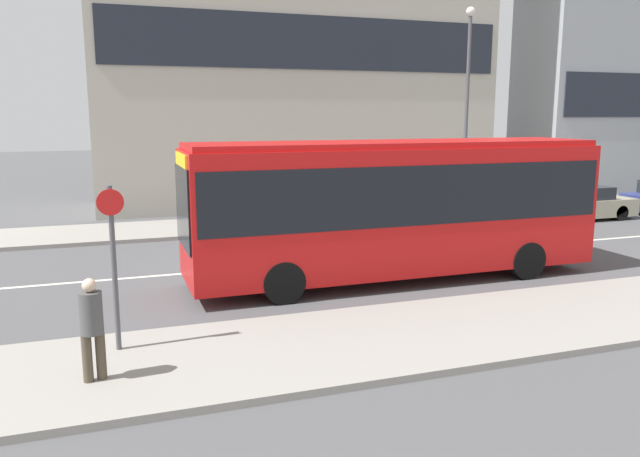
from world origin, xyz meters
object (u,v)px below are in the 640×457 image
Objects in this scene: city_bus at (394,201)px; bus_stop_sign at (113,256)px; pedestrian_near_stop at (92,323)px; parked_car_0 at (579,204)px; street_lamp at (467,93)px.

city_bus is 7.41m from bus_stop_sign.
city_bus is 3.65× the size of bus_stop_sign.
city_bus is 8.36m from pedestrian_near_stop.
street_lamp reaches higher than parked_car_0.
pedestrian_near_stop is at bearing -139.10° from street_lamp.
street_lamp is (6.86, 7.75, 2.94)m from city_bus.
street_lamp reaches higher than city_bus.
city_bus is 12.44m from parked_car_0.
pedestrian_near_stop is 0.20× the size of street_lamp.
parked_car_0 is 2.69× the size of pedestrian_near_stop.
bus_stop_sign reaches higher than parked_car_0.
street_lamp reaches higher than pedestrian_near_stop.
street_lamp reaches higher than bus_stop_sign.
parked_car_0 is at bearing -25.78° from street_lamp.
city_bus is 6.47× the size of pedestrian_near_stop.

